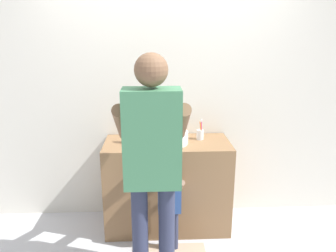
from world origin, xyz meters
TOP-DOWN VIEW (x-y plane):
  - ground_plane at (0.00, 0.00)m, footprint 14.00×14.00m
  - back_wall at (0.00, 0.62)m, footprint 4.40×0.08m
  - vanity_cabinet at (0.00, 0.30)m, footprint 1.20×0.54m
  - sink_basin at (0.00, 0.28)m, footprint 0.39×0.39m
  - faucet at (0.00, 0.51)m, footprint 0.18×0.14m
  - toothbrush_cup at (0.32, 0.37)m, footprint 0.07×0.07m
  - soap_bottle at (-0.38, 0.29)m, footprint 0.06×0.06m
  - child_toddler at (0.00, -0.10)m, footprint 0.26×0.26m
  - adult_parent at (-0.14, -0.43)m, footprint 0.55×0.57m

SIDE VIEW (x-z plane):
  - ground_plane at x=0.00m, z-range 0.00..0.00m
  - vanity_cabinet at x=0.00m, z-range 0.00..0.89m
  - child_toddler at x=0.00m, z-range 0.08..0.94m
  - toothbrush_cup at x=0.32m, z-range 0.84..1.04m
  - sink_basin at x=0.00m, z-range 0.89..1.00m
  - soap_bottle at x=-0.38m, z-range 0.87..1.04m
  - faucet at x=0.00m, z-range 0.88..1.06m
  - adult_parent at x=-0.14m, z-range 0.18..1.94m
  - back_wall at x=0.00m, z-range 0.00..2.70m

